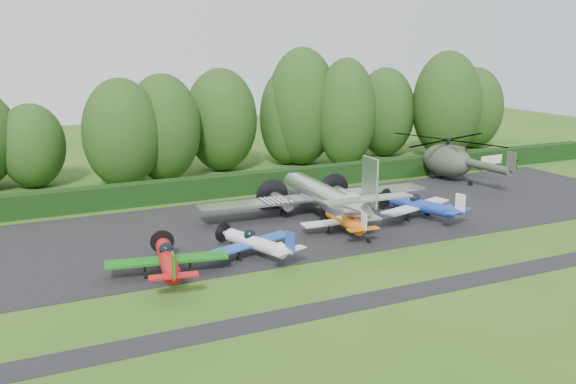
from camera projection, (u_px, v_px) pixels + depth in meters
name	position (u px, v px, depth m)	size (l,w,h in m)	color
ground	(348.00, 262.00, 42.57)	(160.00, 160.00, 0.00)	#255016
apron	(285.00, 224.00, 51.35)	(70.00, 18.00, 0.01)	black
taxiway_verge	(401.00, 294.00, 37.30)	(70.00, 2.00, 0.00)	black
hedgerow	(236.00, 194.00, 61.02)	(90.00, 1.60, 2.00)	black
transport_plane	(323.00, 196.00, 52.78)	(20.43, 15.67, 6.55)	silver
light_plane_red	(168.00, 260.00, 39.52)	(7.54, 7.92, 2.90)	#AC0F10
light_plane_white	(255.00, 243.00, 43.20)	(6.77, 7.12, 2.60)	silver
light_plane_orange	(344.00, 221.00, 48.57)	(6.40, 6.73, 2.46)	#D25F0C
light_plane_blue	(421.00, 205.00, 52.37)	(7.43, 7.81, 2.86)	#193799
helicopter	(447.00, 158.00, 66.97)	(13.43, 15.72, 4.32)	#323A2D
sign_board	(491.00, 161.00, 71.46)	(3.15, 0.12, 1.77)	#3F3326
tree_0	(475.00, 108.00, 85.87)	(7.50, 7.50, 10.76)	black
tree_1	(286.00, 117.00, 74.42)	(6.30, 6.30, 11.13)	black
tree_2	(163.00, 128.00, 65.57)	(7.63, 7.63, 11.10)	black
tree_3	(385.00, 112.00, 79.88)	(7.41, 7.41, 11.03)	black
tree_4	(346.00, 113.00, 72.33)	(6.79, 6.79, 12.45)	black
tree_5	(122.00, 133.00, 62.75)	(7.68, 7.68, 10.83)	black
tree_6	(221.00, 120.00, 70.89)	(8.05, 8.05, 11.38)	black
tree_8	(447.00, 105.00, 78.42)	(8.40, 8.40, 13.07)	black
tree_10	(32.00, 146.00, 63.11)	(6.49, 6.49, 8.36)	black
tree_11	(302.00, 107.00, 74.07)	(8.16, 8.16, 13.57)	black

